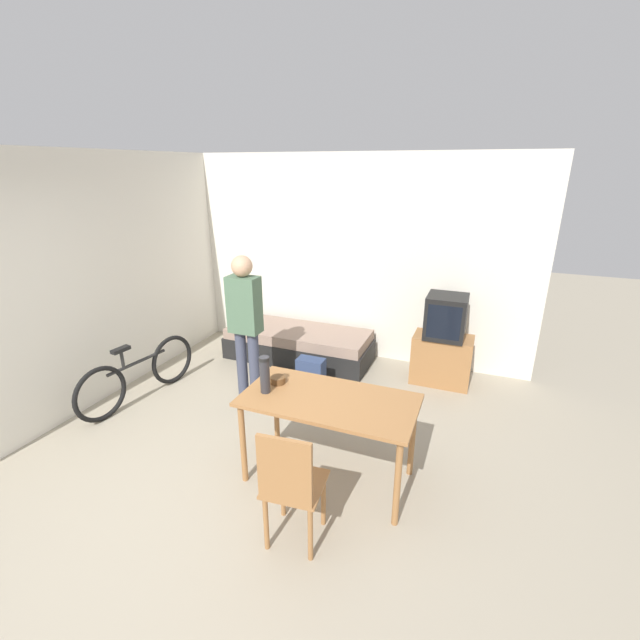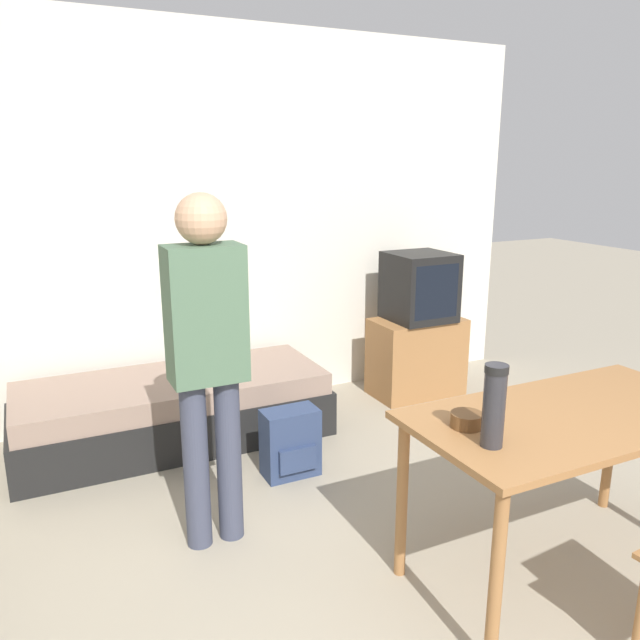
{
  "view_description": "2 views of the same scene",
  "coord_description": "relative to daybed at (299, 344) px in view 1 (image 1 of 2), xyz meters",
  "views": [
    {
      "loc": [
        1.87,
        -1.88,
        2.54
      ],
      "look_at": [
        0.38,
        1.86,
        1.07
      ],
      "focal_mm": 24.0,
      "sensor_mm": 36.0,
      "label": 1
    },
    {
      "loc": [
        -1.2,
        -0.78,
        1.8
      ],
      "look_at": [
        0.2,
        2.12,
        0.97
      ],
      "focal_mm": 35.0,
      "sensor_mm": 36.0,
      "label": 2
    }
  ],
  "objects": [
    {
      "name": "backpack",
      "position": [
        0.5,
        -0.76,
        -0.01
      ],
      "size": [
        0.32,
        0.21,
        0.4
      ],
      "color": "navy",
      "rests_on": "ground_plane"
    },
    {
      "name": "wall_back",
      "position": [
        0.41,
        0.5,
        1.14
      ],
      "size": [
        5.11,
        0.06,
        2.7
      ],
      "color": "silver",
      "rests_on": "ground_plane"
    },
    {
      "name": "thermos_flask",
      "position": [
        0.7,
        -2.19,
        0.73
      ],
      "size": [
        0.09,
        0.09,
        0.32
      ],
      "color": "#2D2D33",
      "rests_on": "dining_table"
    },
    {
      "name": "wooden_chair",
      "position": [
        1.24,
        -2.86,
        0.32
      ],
      "size": [
        0.44,
        0.44,
        0.96
      ],
      "color": "#9E6B3D",
      "rests_on": "ground_plane"
    },
    {
      "name": "wall_left",
      "position": [
        -1.68,
        -1.29,
        1.14
      ],
      "size": [
        0.06,
        4.51,
        2.7
      ],
      "color": "silver",
      "rests_on": "ground_plane"
    },
    {
      "name": "tv",
      "position": [
        1.9,
        0.02,
        0.3
      ],
      "size": [
        0.7,
        0.45,
        1.12
      ],
      "color": "#9E6B3D",
      "rests_on": "ground_plane"
    },
    {
      "name": "bicycle",
      "position": [
        -1.22,
        -1.67,
        0.1
      ],
      "size": [
        0.27,
        1.55,
        0.71
      ],
      "color": "black",
      "rests_on": "ground_plane"
    },
    {
      "name": "ground_plane",
      "position": [
        0.41,
        -3.04,
        -0.21
      ],
      "size": [
        20.0,
        20.0,
        0.0
      ],
      "primitive_type": "plane",
      "color": "#9E937F"
    },
    {
      "name": "mate_bowl",
      "position": [
        0.73,
        -2.01,
        0.59
      ],
      "size": [
        0.13,
        0.13,
        0.06
      ],
      "color": "brown",
      "rests_on": "dining_table"
    },
    {
      "name": "person_standing",
      "position": [
        -0.08,
        -1.19,
        0.76
      ],
      "size": [
        0.34,
        0.22,
        1.67
      ],
      "color": "#3D4256",
      "rests_on": "ground_plane"
    },
    {
      "name": "dining_table",
      "position": [
        1.23,
        -2.1,
        0.47
      ],
      "size": [
        1.41,
        0.72,
        0.77
      ],
      "color": "#9E6B3D",
      "rests_on": "ground_plane"
    },
    {
      "name": "daybed",
      "position": [
        0.0,
        0.0,
        0.0
      ],
      "size": [
        1.98,
        0.77,
        0.43
      ],
      "color": "black",
      "rests_on": "ground_plane"
    }
  ]
}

